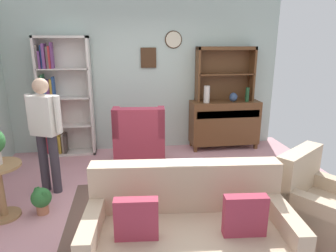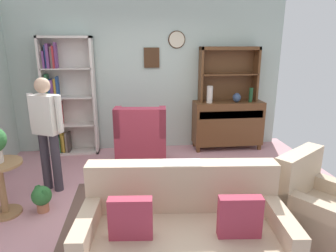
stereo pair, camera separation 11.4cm
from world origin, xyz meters
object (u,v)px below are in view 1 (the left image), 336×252
(sideboard, at_px, (224,122))
(person_reading, at_px, (45,128))
(bookshelf, at_px, (61,100))
(plant_stand, at_px, (0,185))
(vase_tall, at_px, (207,94))
(bottle_wine, at_px, (247,94))
(wingback_chair, at_px, (140,146))
(sideboard_hutch, at_px, (225,66))
(book_stack, at_px, (182,176))
(vase_round, at_px, (233,97))
(armchair_floral, at_px, (318,208))
(potted_plant_small, at_px, (41,199))
(couch_floral, at_px, (188,234))
(coffee_table, at_px, (180,182))

(sideboard, distance_m, person_reading, 3.26)
(bookshelf, relative_size, plant_stand, 3.18)
(vase_tall, xyz_separation_m, bottle_wine, (0.78, -0.01, -0.02))
(vase_tall, relative_size, person_reading, 0.20)
(bottle_wine, relative_size, person_reading, 0.17)
(wingback_chair, bearing_deg, person_reading, -155.20)
(sideboard_hutch, relative_size, wingback_chair, 1.05)
(vase_tall, height_order, book_stack, vase_tall)
(vase_round, bearing_deg, book_stack, -123.94)
(armchair_floral, relative_size, potted_plant_small, 3.26)
(vase_round, distance_m, armchair_floral, 2.79)
(couch_floral, xyz_separation_m, plant_stand, (-1.98, 1.07, 0.09))
(bookshelf, height_order, armchair_floral, bookshelf)
(vase_tall, bearing_deg, plant_stand, -147.53)
(sideboard, bearing_deg, bottle_wine, -12.89)
(sideboard, distance_m, potted_plant_small, 3.52)
(couch_floral, height_order, plant_stand, couch_floral)
(sideboard, height_order, person_reading, person_reading)
(potted_plant_small, xyz_separation_m, person_reading, (-0.02, 0.57, 0.71))
(bookshelf, bearing_deg, person_reading, -87.41)
(plant_stand, xyz_separation_m, coffee_table, (2.09, -0.11, -0.05))
(vase_tall, height_order, armchair_floral, vase_tall)
(vase_round, height_order, plant_stand, vase_round)
(bottle_wine, distance_m, armchair_floral, 2.80)
(armchair_floral, relative_size, coffee_table, 1.34)
(wingback_chair, bearing_deg, plant_stand, -145.09)
(sideboard, height_order, potted_plant_small, sideboard)
(plant_stand, bearing_deg, vase_tall, 32.47)
(armchair_floral, bearing_deg, vase_tall, 100.57)
(wingback_chair, distance_m, coffee_table, 1.35)
(bottle_wine, bearing_deg, vase_tall, 179.34)
(sideboard, distance_m, armchair_floral, 2.78)
(sideboard, bearing_deg, potted_plant_small, -146.22)
(bookshelf, xyz_separation_m, person_reading, (0.07, -1.46, -0.11))
(armchair_floral, bearing_deg, book_stack, 153.95)
(couch_floral, bearing_deg, armchair_floral, 9.95)
(coffee_table, bearing_deg, armchair_floral, -26.98)
(plant_stand, distance_m, coffee_table, 2.09)
(bookshelf, relative_size, vase_round, 12.35)
(bottle_wine, bearing_deg, book_stack, -128.99)
(wingback_chair, bearing_deg, sideboard_hutch, 28.35)
(bookshelf, height_order, person_reading, bookshelf)
(armchair_floral, xyz_separation_m, person_reading, (-3.04, 1.40, 0.62))
(vase_round, xyz_separation_m, bottle_wine, (0.26, -0.02, 0.05))
(potted_plant_small, bearing_deg, couch_floral, -34.85)
(bookshelf, xyz_separation_m, plant_stand, (-0.35, -2.04, -0.61))
(bookshelf, distance_m, plant_stand, 2.16)
(potted_plant_small, height_order, book_stack, book_stack)
(plant_stand, bearing_deg, book_stack, -4.02)
(vase_tall, xyz_separation_m, couch_floral, (-0.97, -2.95, -0.76))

